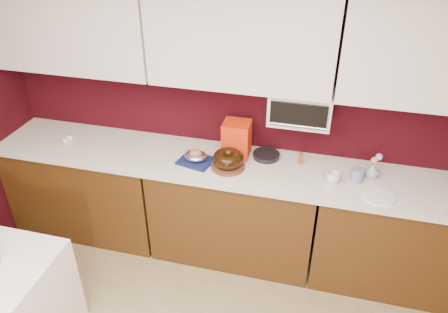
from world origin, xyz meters
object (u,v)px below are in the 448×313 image
Objects in this scene: toaster_oven at (301,106)px; coffee_mug at (333,176)px; pandoro_box at (237,139)px; foil_ham_nest at (196,156)px; flower_vase at (372,170)px; blue_jar at (357,175)px; bundt_cake at (228,159)px.

coffee_mug is (0.30, -0.22, -0.43)m from toaster_oven.
toaster_oven reaches higher than pandoro_box.
coffee_mug is (0.77, -0.20, -0.10)m from pandoro_box.
foil_ham_nest is 1.33m from flower_vase.
blue_jar reaches higher than foil_ham_nest.
bundt_cake reaches higher than coffee_mug.
foil_ham_nest is (-0.26, 0.01, -0.03)m from bundt_cake.
bundt_cake is at bearing -172.52° from flower_vase.
foil_ham_nest is 1.47× the size of flower_vase.
bundt_cake is at bearing -155.32° from toaster_oven.
toaster_oven is 4.06× the size of blue_jar.
toaster_oven is 0.71m from flower_vase.
bundt_cake is 1.93× the size of flower_vase.
blue_jar is (0.93, -0.15, -0.09)m from pandoro_box.
bundt_cake is 0.79m from coffee_mug.
toaster_oven is 0.58m from pandoro_box.
pandoro_box is at bearing 84.55° from bundt_cake.
flower_vase is at bearing 5.37° from foil_ham_nest.
flower_vase is at bearing 7.48° from bundt_cake.
foil_ham_nest is at bearing -146.72° from pandoro_box.
bundt_cake is at bearing -179.56° from coffee_mug.
blue_jar is (0.17, 0.05, 0.01)m from coffee_mug.
toaster_oven is 0.89m from foil_ham_nest.
pandoro_box is 2.59× the size of blue_jar.
bundt_cake is at bearing -3.23° from foil_ham_nest.
toaster_oven is 0.67m from bundt_cake.
flower_vase is (0.28, 0.13, 0.01)m from coffee_mug.
toaster_oven is 4.83× the size of coffee_mug.
coffee_mug is at bearing -0.48° from foil_ham_nest.
foil_ham_nest is at bearing 179.52° from coffee_mug.
toaster_oven is at bearing 15.64° from foil_ham_nest.
toaster_oven is 1.57× the size of pandoro_box.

